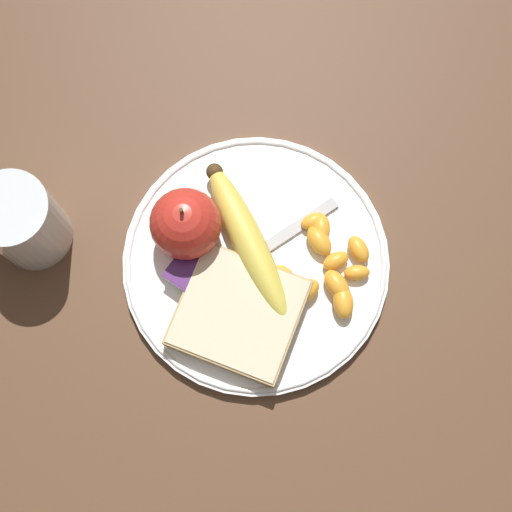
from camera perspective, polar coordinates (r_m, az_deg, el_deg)
The scene contains 18 objects.
ground_plane at distance 0.74m, azimuth 0.00°, elevation -0.62°, with size 3.00×3.00×0.00m, color brown.
plate at distance 0.73m, azimuth 0.00°, elevation -0.47°, with size 0.27×0.27×0.01m.
juice_glass at distance 0.74m, azimuth -18.08°, elevation 2.53°, with size 0.08×0.08×0.09m.
apple at distance 0.71m, azimuth -5.65°, elevation 2.57°, with size 0.07×0.07×0.08m.
banana at distance 0.72m, azimuth -0.70°, elevation 1.29°, with size 0.17×0.12×0.03m.
bread_slice at distance 0.71m, azimuth -1.40°, elevation -4.61°, with size 0.14×0.14×0.02m.
fork at distance 0.73m, azimuth 0.31°, elevation 0.37°, with size 0.07×0.16×0.00m.
jam_packet at distance 0.72m, azimuth -5.19°, elevation -1.58°, with size 0.04×0.04×0.02m.
orange_segment_0 at distance 0.71m, azimuth 2.35°, elevation -1.91°, with size 0.04×0.03×0.02m.
orange_segment_1 at distance 0.73m, azimuth 4.61°, elevation 2.81°, with size 0.03×0.03×0.01m.
orange_segment_2 at distance 0.73m, azimuth 5.24°, elevation 2.23°, with size 0.03×0.04×0.02m.
orange_segment_3 at distance 0.73m, azimuth 6.40°, elevation -0.37°, with size 0.03×0.03×0.02m.
orange_segment_4 at distance 0.72m, azimuth 6.48°, elevation -2.32°, with size 0.04×0.03×0.02m.
orange_segment_5 at distance 0.73m, azimuth 8.08°, elevation -1.32°, with size 0.03×0.03×0.01m.
orange_segment_6 at distance 0.71m, azimuth 6.98°, elevation -3.68°, with size 0.04×0.04×0.02m.
orange_segment_7 at distance 0.71m, azimuth 3.93°, elevation -2.73°, with size 0.03×0.04×0.02m.
orange_segment_8 at distance 0.73m, azimuth 5.07°, elevation 1.21°, with size 0.04×0.03×0.02m.
orange_segment_9 at distance 0.73m, azimuth 8.20°, elevation 0.55°, with size 0.03×0.03×0.02m.
Camera 1 is at (0.10, -0.14, 0.72)m, focal length 50.00 mm.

